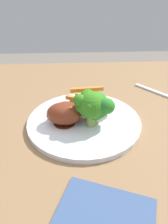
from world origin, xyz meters
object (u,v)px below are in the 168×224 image
(carrot_fries_pile, at_px, (87,101))
(fork, at_px, (163,95))
(dinner_plate, at_px, (84,121))
(broccoli_floret_back, at_px, (97,107))
(chicken_drumstick_far, at_px, (70,112))
(broccoli_floret_middle, at_px, (96,106))
(chicken_drumstick_extra, at_px, (66,114))
(dining_table, at_px, (108,156))
(broccoli_floret_front, at_px, (89,104))
(chicken_drumstick_near, at_px, (67,112))

(carrot_fries_pile, bearing_deg, fork, -162.06)
(dinner_plate, xyz_separation_m, broccoli_floret_back, (-0.03, 0.02, 0.05))
(dinner_plate, xyz_separation_m, carrot_fries_pile, (-0.01, -0.05, 0.02))
(carrot_fries_pile, xyz_separation_m, chicken_drumstick_far, (0.04, 0.05, 0.00))
(broccoli_floret_back, height_order, chicken_drumstick_far, broccoli_floret_back)
(dinner_plate, bearing_deg, carrot_fries_pile, -101.20)
(broccoli_floret_middle, bearing_deg, dinner_plate, -27.84)
(dinner_plate, distance_m, broccoli_floret_back, 0.06)
(broccoli_floret_back, relative_size, chicken_drumstick_extra, 0.52)
(dining_table, bearing_deg, broccoli_floret_front, 33.09)
(chicken_drumstick_far, height_order, fork, chicken_drumstick_far)
(dinner_plate, xyz_separation_m, chicken_drumstick_far, (0.03, -0.00, 0.03))
(dining_table, distance_m, dinner_plate, 0.15)
(broccoli_floret_front, relative_size, carrot_fries_pile, 0.65)
(carrot_fries_pile, bearing_deg, chicken_drumstick_far, 50.17)
(dining_table, height_order, fork, fork)
(dining_table, height_order, carrot_fries_pile, carrot_fries_pile)
(broccoli_floret_back, bearing_deg, broccoli_floret_front, 7.30)
(dinner_plate, height_order, chicken_drumstick_near, chicken_drumstick_near)
(chicken_drumstick_near, bearing_deg, chicken_drumstick_extra, 86.50)
(chicken_drumstick_near, relative_size, chicken_drumstick_extra, 1.00)
(dining_table, bearing_deg, chicken_drumstick_far, 7.35)
(carrot_fries_pile, relative_size, chicken_drumstick_extra, 0.91)
(chicken_drumstick_extra, bearing_deg, fork, -153.20)
(broccoli_floret_middle, height_order, fork, broccoli_floret_middle)
(carrot_fries_pile, distance_m, chicken_drumstick_near, 0.07)
(chicken_drumstick_far, height_order, chicken_drumstick_extra, chicken_drumstick_extra)
(carrot_fries_pile, height_order, chicken_drumstick_near, chicken_drumstick_near)
(broccoli_floret_back, distance_m, carrot_fries_pile, 0.08)
(dining_table, distance_m, chicken_drumstick_near, 0.19)
(fork, bearing_deg, chicken_drumstick_extra, -103.18)
(dinner_plate, bearing_deg, dining_table, -166.46)
(broccoli_floret_front, height_order, chicken_drumstick_far, broccoli_floret_front)
(dining_table, bearing_deg, broccoli_floret_back, 41.58)
(broccoli_floret_middle, distance_m, chicken_drumstick_near, 0.07)
(fork, bearing_deg, dinner_plate, -101.71)
(broccoli_floret_middle, relative_size, broccoli_floret_back, 1.04)
(carrot_fries_pile, xyz_separation_m, chicken_drumstick_near, (0.05, 0.05, 0.01))
(chicken_drumstick_near, xyz_separation_m, chicken_drumstick_far, (-0.01, -0.00, -0.00))
(broccoli_floret_middle, bearing_deg, chicken_drumstick_extra, -0.51)
(dining_table, height_order, chicken_drumstick_far, chicken_drumstick_far)
(broccoli_floret_back, bearing_deg, chicken_drumstick_far, -20.10)
(chicken_drumstick_near, bearing_deg, broccoli_floret_front, 157.35)
(chicken_drumstick_near, height_order, chicken_drumstick_far, chicken_drumstick_near)
(broccoli_floret_middle, relative_size, carrot_fries_pile, 0.59)
(chicken_drumstick_far, bearing_deg, dining_table, -172.65)
(broccoli_floret_back, height_order, chicken_drumstick_near, broccoli_floret_back)
(dining_table, distance_m, fork, 0.24)
(chicken_drumstick_near, xyz_separation_m, chicken_drumstick_extra, (0.00, 0.01, 0.00))
(broccoli_floret_front, distance_m, broccoli_floret_middle, 0.02)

